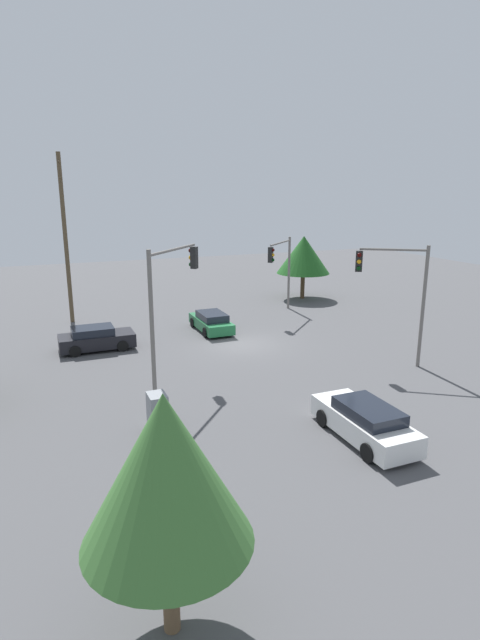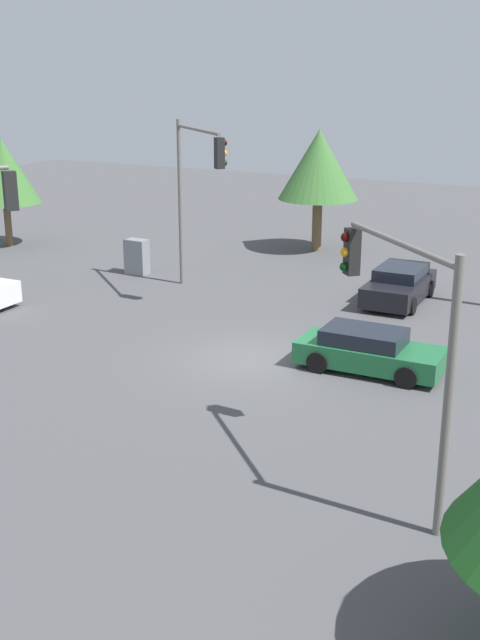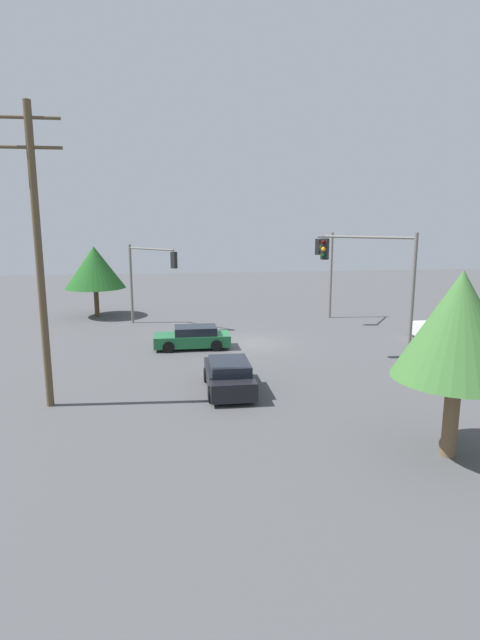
# 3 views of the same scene
# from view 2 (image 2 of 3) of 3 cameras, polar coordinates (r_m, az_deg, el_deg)

# --- Properties ---
(ground_plane) EXTENTS (80.00, 80.00, 0.00)m
(ground_plane) POSITION_cam_2_polar(r_m,az_deg,el_deg) (24.51, 0.82, -2.84)
(ground_plane) COLOR #4C4C4F
(sedan_dark) EXTENTS (1.96, 4.16, 1.36)m
(sedan_dark) POSITION_cam_2_polar(r_m,az_deg,el_deg) (30.85, 11.26, 2.45)
(sedan_dark) COLOR black
(sedan_dark) RESTS_ON ground_plane
(sedan_green) EXTENTS (4.25, 1.86, 1.26)m
(sedan_green) POSITION_cam_2_polar(r_m,az_deg,el_deg) (23.76, 9.13, -2.18)
(sedan_green) COLOR #1E6638
(sedan_green) RESTS_ON ground_plane
(traffic_signal_main) EXTENTS (3.30, 3.34, 5.50)m
(traffic_signal_main) POSITION_cam_2_polar(r_m,az_deg,el_deg) (16.26, 11.40, 0.25)
(traffic_signal_main) COLOR slate
(traffic_signal_main) RESTS_ON ground_plane
(traffic_signal_aux) EXTENTS (3.66, 3.23, 6.59)m
(traffic_signal_aux) POSITION_cam_2_polar(r_m,az_deg,el_deg) (30.57, -3.23, 10.07)
(traffic_signal_aux) COLOR slate
(traffic_signal_aux) RESTS_ON ground_plane
(electrical_cabinet) EXTENTS (0.91, 0.67, 1.50)m
(electrical_cabinet) POSITION_cam_2_polar(r_m,az_deg,el_deg) (34.65, -7.35, 4.47)
(electrical_cabinet) COLOR gray
(electrical_cabinet) RESTS_ON ground_plane
(tree_corner) EXTENTS (3.78, 3.78, 5.75)m
(tree_corner) POSITION_cam_2_polar(r_m,az_deg,el_deg) (38.45, 5.62, 10.91)
(tree_corner) COLOR brown
(tree_corner) RESTS_ON ground_plane
(tree_left) EXTENTS (3.40, 3.40, 5.26)m
(tree_left) POSITION_cam_2_polar(r_m,az_deg,el_deg) (40.96, -16.48, 10.12)
(tree_left) COLOR brown
(tree_left) RESTS_ON ground_plane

